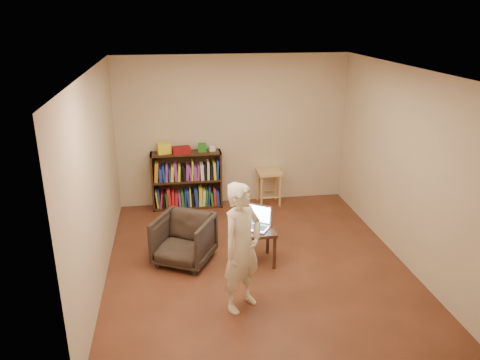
{
  "coord_description": "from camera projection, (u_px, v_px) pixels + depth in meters",
  "views": [
    {
      "loc": [
        -1.08,
        -5.59,
        3.26
      ],
      "look_at": [
        -0.16,
        0.35,
        1.08
      ],
      "focal_mm": 35.0,
      "sensor_mm": 36.0,
      "label": 1
    }
  ],
  "objects": [
    {
      "name": "laptop",
      "position": [
        256.0,
        222.0,
        6.32
      ],
      "size": [
        0.48,
        0.46,
        0.29
      ],
      "rotation": [
        0.0,
        0.0,
        -0.58
      ],
      "color": "#B6B5BA",
      "rests_on": "side_table"
    },
    {
      "name": "box_green",
      "position": [
        202.0,
        148.0,
        7.96
      ],
      "size": [
        0.14,
        0.14,
        0.14
      ],
      "primitive_type": "cube",
      "rotation": [
        0.0,
        0.0,
        -0.05
      ],
      "color": "#22721E",
      "rests_on": "bookshelf"
    },
    {
      "name": "wall_back",
      "position": [
        233.0,
        131.0,
        8.1
      ],
      "size": [
        4.0,
        0.0,
        4.0
      ],
      "primitive_type": "plane",
      "rotation": [
        1.57,
        0.0,
        0.0
      ],
      "color": "beige",
      "rests_on": "floor"
    },
    {
      "name": "stool",
      "position": [
        269.0,
        177.0,
        8.26
      ],
      "size": [
        0.42,
        0.42,
        0.61
      ],
      "color": "tan",
      "rests_on": "floor"
    },
    {
      "name": "ceiling",
      "position": [
        258.0,
        70.0,
        5.57
      ],
      "size": [
        4.5,
        4.5,
        0.0
      ],
      "primitive_type": "plane",
      "color": "white",
      "rests_on": "wall_back"
    },
    {
      "name": "box_yellow",
      "position": [
        164.0,
        148.0,
        7.84
      ],
      "size": [
        0.25,
        0.2,
        0.18
      ],
      "primitive_type": "cube",
      "rotation": [
        0.0,
        0.0,
        0.21
      ],
      "color": "yellow",
      "rests_on": "bookshelf"
    },
    {
      "name": "bookshelf",
      "position": [
        187.0,
        183.0,
        8.13
      ],
      "size": [
        1.2,
        0.3,
        1.0
      ],
      "color": "black",
      "rests_on": "floor"
    },
    {
      "name": "side_table",
      "position": [
        256.0,
        234.0,
        6.31
      ],
      "size": [
        0.5,
        0.5,
        0.51
      ],
      "color": "black",
      "rests_on": "floor"
    },
    {
      "name": "box_white",
      "position": [
        212.0,
        148.0,
        8.01
      ],
      "size": [
        0.12,
        0.12,
        0.08
      ],
      "primitive_type": "cube",
      "rotation": [
        0.0,
        0.0,
        0.16
      ],
      "color": "silver",
      "rests_on": "bookshelf"
    },
    {
      "name": "red_cloth",
      "position": [
        181.0,
        150.0,
        7.88
      ],
      "size": [
        0.33,
        0.26,
        0.1
      ],
      "primitive_type": "cube",
      "rotation": [
        0.0,
        0.0,
        0.14
      ],
      "color": "maroon",
      "rests_on": "bookshelf"
    },
    {
      "name": "floor",
      "position": [
        256.0,
        262.0,
        6.46
      ],
      "size": [
        4.5,
        4.5,
        0.0
      ],
      "primitive_type": "plane",
      "color": "#482517",
      "rests_on": "ground"
    },
    {
      "name": "person",
      "position": [
        242.0,
        248.0,
        5.23
      ],
      "size": [
        0.67,
        0.64,
        1.53
      ],
      "primitive_type": "imported",
      "rotation": [
        0.0,
        0.0,
        0.67
      ],
      "color": "beige",
      "rests_on": "floor"
    },
    {
      "name": "wall_left",
      "position": [
        97.0,
        181.0,
        5.73
      ],
      "size": [
        0.0,
        4.5,
        4.5
      ],
      "primitive_type": "plane",
      "rotation": [
        1.57,
        0.0,
        1.57
      ],
      "color": "beige",
      "rests_on": "floor"
    },
    {
      "name": "armchair",
      "position": [
        184.0,
        240.0,
        6.35
      ],
      "size": [
        0.97,
        0.98,
        0.67
      ],
      "primitive_type": "imported",
      "rotation": [
        0.0,
        0.0,
        -0.48
      ],
      "color": "#322821",
      "rests_on": "floor"
    },
    {
      "name": "wall_right",
      "position": [
        402.0,
        165.0,
        6.3
      ],
      "size": [
        0.0,
        4.5,
        4.5
      ],
      "primitive_type": "plane",
      "rotation": [
        1.57,
        0.0,
        -1.57
      ],
      "color": "beige",
      "rests_on": "floor"
    }
  ]
}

